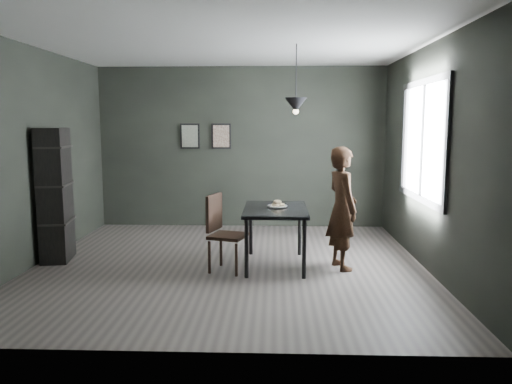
{
  "coord_description": "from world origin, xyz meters",
  "views": [
    {
      "loc": [
        0.59,
        -6.27,
        1.82
      ],
      "look_at": [
        0.35,
        0.05,
        0.95
      ],
      "focal_mm": 35.0,
      "sensor_mm": 36.0,
      "label": 1
    }
  ],
  "objects_px": {
    "woman": "(342,208)",
    "pendant_lamp": "(296,105)",
    "cafe_table": "(275,214)",
    "white_plate": "(277,207)",
    "shelf_unit": "(55,195)",
    "wood_chair": "(222,228)"
  },
  "relations": [
    {
      "from": "wood_chair",
      "to": "shelf_unit",
      "type": "xyz_separation_m",
      "value": [
        -2.26,
        0.4,
        0.34
      ]
    },
    {
      "from": "wood_chair",
      "to": "pendant_lamp",
      "type": "relative_size",
      "value": 1.1
    },
    {
      "from": "wood_chair",
      "to": "pendant_lamp",
      "type": "distance_m",
      "value": 1.8
    },
    {
      "from": "shelf_unit",
      "to": "pendant_lamp",
      "type": "relative_size",
      "value": 2.04
    },
    {
      "from": "pendant_lamp",
      "to": "woman",
      "type": "bearing_deg",
      "value": -17.58
    },
    {
      "from": "wood_chair",
      "to": "pendant_lamp",
      "type": "bearing_deg",
      "value": 37.58
    },
    {
      "from": "wood_chair",
      "to": "white_plate",
      "type": "bearing_deg",
      "value": 42.29
    },
    {
      "from": "cafe_table",
      "to": "white_plate",
      "type": "height_order",
      "value": "white_plate"
    },
    {
      "from": "cafe_table",
      "to": "woman",
      "type": "relative_size",
      "value": 0.78
    },
    {
      "from": "white_plate",
      "to": "wood_chair",
      "type": "bearing_deg",
      "value": -155.03
    },
    {
      "from": "white_plate",
      "to": "woman",
      "type": "distance_m",
      "value": 0.83
    },
    {
      "from": "cafe_table",
      "to": "woman",
      "type": "height_order",
      "value": "woman"
    },
    {
      "from": "white_plate",
      "to": "pendant_lamp",
      "type": "relative_size",
      "value": 0.27
    },
    {
      "from": "woman",
      "to": "pendant_lamp",
      "type": "xyz_separation_m",
      "value": [
        -0.58,
        0.19,
        1.28
      ]
    },
    {
      "from": "woman",
      "to": "white_plate",
      "type": "bearing_deg",
      "value": 60.84
    },
    {
      "from": "white_plate",
      "to": "wood_chair",
      "type": "relative_size",
      "value": 0.24
    },
    {
      "from": "pendant_lamp",
      "to": "cafe_table",
      "type": "bearing_deg",
      "value": -158.2
    },
    {
      "from": "white_plate",
      "to": "woman",
      "type": "bearing_deg",
      "value": -11.81
    },
    {
      "from": "white_plate",
      "to": "wood_chair",
      "type": "height_order",
      "value": "wood_chair"
    },
    {
      "from": "cafe_table",
      "to": "pendant_lamp",
      "type": "xyz_separation_m",
      "value": [
        0.25,
        0.1,
        1.38
      ]
    },
    {
      "from": "cafe_table",
      "to": "shelf_unit",
      "type": "relative_size",
      "value": 0.68
    },
    {
      "from": "white_plate",
      "to": "shelf_unit",
      "type": "relative_size",
      "value": 0.13
    }
  ]
}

